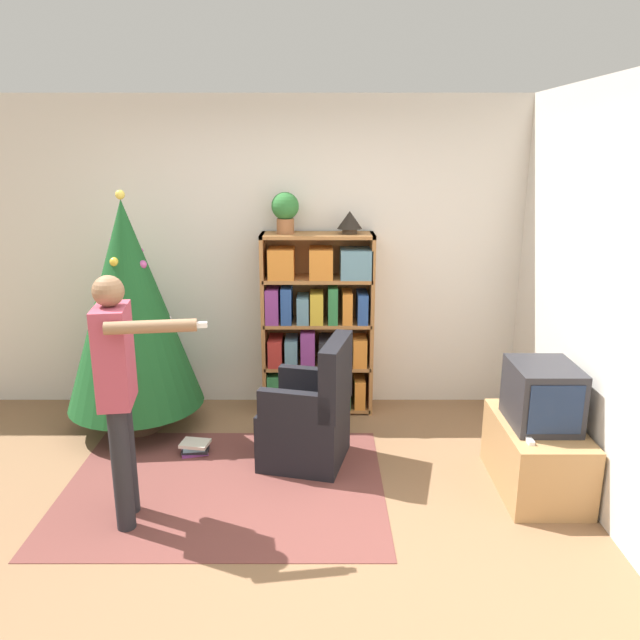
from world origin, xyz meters
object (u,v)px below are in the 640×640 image
object	(u,v)px
christmas_tree	(132,306)
potted_plant	(288,210)
television	(545,395)
armchair	(312,419)
standing_person	(121,382)
bookshelf	(319,325)
table_lamp	(352,221)

from	to	relation	value
christmas_tree	potted_plant	xyz separation A→B (m)	(1.18, 0.40, 0.69)
television	armchair	bearing A→B (deg)	166.13
standing_person	television	bearing A→B (deg)	89.96
bookshelf	potted_plant	world-z (taller)	potted_plant
christmas_tree	potted_plant	bearing A→B (deg)	18.86
bookshelf	standing_person	world-z (taller)	bookshelf
bookshelf	table_lamp	world-z (taller)	table_lamp
bookshelf	christmas_tree	bearing A→B (deg)	-164.59
bookshelf	standing_person	size ratio (longest dim) A/B	1.00
bookshelf	christmas_tree	size ratio (longest dim) A/B	0.80
television	table_lamp	size ratio (longest dim) A/B	2.41
television	standing_person	distance (m)	2.61
standing_person	table_lamp	bearing A→B (deg)	132.14
bookshelf	standing_person	bearing A→B (deg)	-124.03
television	table_lamp	bearing A→B (deg)	132.14
television	potted_plant	bearing A→B (deg)	142.40
potted_plant	table_lamp	bearing A→B (deg)	0.00
television	christmas_tree	size ratio (longest dim) A/B	0.26
television	standing_person	world-z (taller)	standing_person
potted_plant	television	bearing A→B (deg)	-37.60
christmas_tree	standing_person	world-z (taller)	christmas_tree
television	potted_plant	world-z (taller)	potted_plant
bookshelf	table_lamp	size ratio (longest dim) A/B	7.58
armchair	standing_person	world-z (taller)	standing_person
bookshelf	television	distance (m)	1.95
armchair	table_lamp	distance (m)	1.63
armchair	potted_plant	size ratio (longest dim) A/B	2.80
christmas_tree	table_lamp	world-z (taller)	christmas_tree
bookshelf	standing_person	distance (m)	2.02
television	table_lamp	distance (m)	2.01
armchair	table_lamp	size ratio (longest dim) A/B	4.60
potted_plant	table_lamp	distance (m)	0.52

